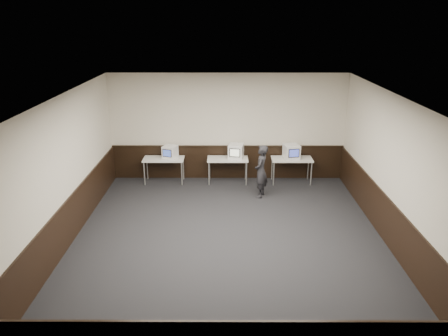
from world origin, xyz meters
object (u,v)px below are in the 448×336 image
at_px(desk_left, 164,161).
at_px(desk_center, 228,161).
at_px(desk_right, 292,161).
at_px(emac_right, 291,152).
at_px(person, 261,171).
at_px(emac_left, 170,152).
at_px(emac_center, 236,151).

distance_m(desk_left, desk_center, 1.90).
relative_size(desk_center, desk_right, 1.00).
bearing_deg(desk_left, desk_center, 0.00).
bearing_deg(emac_right, person, -142.02).
bearing_deg(emac_left, desk_center, 18.17).
bearing_deg(desk_center, emac_left, 178.78).
distance_m(desk_center, person, 1.42).
xyz_separation_m(emac_center, emac_right, (1.63, -0.05, 0.00)).
xyz_separation_m(desk_center, person, (0.90, -1.09, 0.06)).
distance_m(desk_center, emac_center, 0.37).
bearing_deg(desk_right, emac_right, -153.09).
relative_size(desk_right, emac_right, 2.30).
bearing_deg(emac_center, desk_left, -168.41).
bearing_deg(desk_left, emac_center, 0.93).
distance_m(desk_right, emac_right, 0.29).
relative_size(desk_right, emac_center, 2.34).
distance_m(emac_center, person, 1.32).
xyz_separation_m(emac_left, emac_right, (3.58, -0.05, 0.03)).
xyz_separation_m(desk_left, desk_center, (1.90, 0.00, 0.00)).
height_order(desk_center, emac_left, emac_left).
distance_m(emac_right, person, 1.47).
height_order(desk_left, person, person).
bearing_deg(desk_center, desk_right, 0.00).
bearing_deg(desk_right, person, -132.45).
xyz_separation_m(desk_right, emac_right, (-0.03, -0.01, 0.29)).
relative_size(desk_right, person, 0.81).
bearing_deg(emac_right, emac_left, 169.25).
relative_size(desk_center, emac_left, 2.42).
height_order(emac_center, emac_right, emac_right).
bearing_deg(person, desk_center, -124.01).
xyz_separation_m(desk_center, desk_right, (1.90, 0.00, 0.00)).
distance_m(emac_left, person, 2.85).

